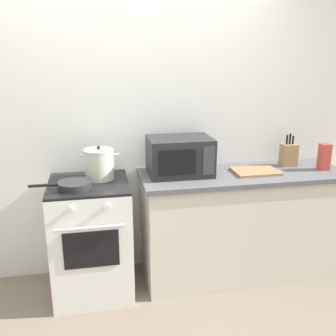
# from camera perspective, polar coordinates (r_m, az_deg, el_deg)

# --- Properties ---
(ground_plane) EXTENTS (10.00, 10.00, 0.00)m
(ground_plane) POSITION_cam_1_polar(r_m,az_deg,el_deg) (2.88, -3.07, -23.31)
(ground_plane) COLOR #7A6B5B
(back_wall) EXTENTS (4.40, 0.10, 2.50)m
(back_wall) POSITION_cam_1_polar(r_m,az_deg,el_deg) (3.27, -0.61, 6.05)
(back_wall) COLOR silver
(back_wall) RESTS_ON ground_plane
(lower_cabinet_right) EXTENTS (1.64, 0.56, 0.88)m
(lower_cabinet_right) POSITION_cam_1_polar(r_m,az_deg,el_deg) (3.36, 10.77, -8.49)
(lower_cabinet_right) COLOR beige
(lower_cabinet_right) RESTS_ON ground_plane
(countertop_right) EXTENTS (1.70, 0.60, 0.04)m
(countertop_right) POSITION_cam_1_polar(r_m,az_deg,el_deg) (3.20, 11.21, -0.99)
(countertop_right) COLOR #59595E
(countertop_right) RESTS_ON lower_cabinet_right
(stove) EXTENTS (0.60, 0.64, 0.92)m
(stove) POSITION_cam_1_polar(r_m,az_deg,el_deg) (3.12, -11.28, -10.18)
(stove) COLOR white
(stove) RESTS_ON ground_plane
(stock_pot) EXTENTS (0.31, 0.23, 0.26)m
(stock_pot) POSITION_cam_1_polar(r_m,az_deg,el_deg) (2.99, -10.19, 0.57)
(stock_pot) COLOR silver
(stock_pot) RESTS_ON stove
(frying_pan) EXTENTS (0.44, 0.24, 0.05)m
(frying_pan) POSITION_cam_1_polar(r_m,az_deg,el_deg) (2.84, -13.82, -2.45)
(frying_pan) COLOR #28282B
(frying_pan) RESTS_ON stove
(microwave) EXTENTS (0.50, 0.37, 0.30)m
(microwave) POSITION_cam_1_polar(r_m,az_deg,el_deg) (3.05, 1.76, 1.78)
(microwave) COLOR #232326
(microwave) RESTS_ON countertop_right
(cutting_board) EXTENTS (0.36, 0.26, 0.02)m
(cutting_board) POSITION_cam_1_polar(r_m,az_deg,el_deg) (3.21, 12.88, -0.48)
(cutting_board) COLOR #997047
(cutting_board) RESTS_ON countertop_right
(knife_block) EXTENTS (0.13, 0.10, 0.28)m
(knife_block) POSITION_cam_1_polar(r_m,az_deg,el_deg) (3.46, 17.51, 1.93)
(knife_block) COLOR #997047
(knife_block) RESTS_ON countertop_right
(pasta_box) EXTENTS (0.08, 0.08, 0.22)m
(pasta_box) POSITION_cam_1_polar(r_m,az_deg,el_deg) (3.44, 22.23, 1.55)
(pasta_box) COLOR #B73D33
(pasta_box) RESTS_ON countertop_right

